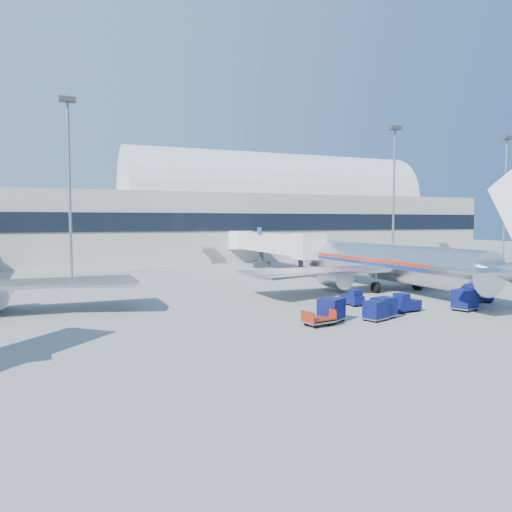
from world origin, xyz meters
name	(u,v)px	position (x,y,z in m)	size (l,w,h in m)	color
ground	(330,303)	(0.00, 0.00, 0.00)	(260.00, 260.00, 0.00)	gray
terminal	(103,219)	(-13.60, 55.96, 7.52)	(170.00, 28.15, 21.00)	#B2AA9E
airliner_main	(391,262)	(10.00, 4.51, 2.93)	(32.00, 37.26, 12.07)	silver
jetbridge_near	(267,243)	(7.60, 30.81, 3.93)	(4.40, 27.50, 6.25)	silver
mast_west	(69,160)	(-20.00, 30.00, 14.79)	(2.00, 1.20, 22.60)	slate
mast_east	(394,175)	(30.00, 30.00, 14.79)	(2.00, 1.20, 22.60)	slate
mast_far_east	(506,179)	(55.00, 30.00, 14.79)	(2.00, 1.20, 22.60)	slate
barrier_near	(468,285)	(18.00, 2.00, 0.45)	(3.00, 0.55, 0.90)	#9E9E96
barrier_mid	(492,284)	(21.30, 2.00, 0.45)	(3.00, 0.55, 0.90)	#9E9E96
tug_lead	(405,303)	(3.25, -6.00, 0.69)	(2.44, 1.44, 1.51)	#090F48
tug_right	(475,293)	(12.28, -4.39, 0.75)	(2.82, 2.47, 1.66)	#090F48
tug_left	(352,298)	(1.18, -1.73, 0.64)	(1.26, 2.23, 1.40)	#090F48
cart_train_a	(384,307)	(0.19, -7.37, 0.82)	(2.01, 1.71, 1.53)	#090F48
cart_train_b	(376,310)	(-0.97, -7.97, 0.78)	(1.99, 1.75, 1.46)	#090F48
cart_train_c	(331,309)	(-4.13, -7.10, 0.90)	(2.40, 2.26, 1.69)	#090F48
cart_solo_near	(465,299)	(8.12, -7.30, 0.91)	(2.29, 1.99, 1.71)	#090F48
cart_open_red	(319,320)	(-5.65, -8.00, 0.39)	(2.28, 1.80, 0.55)	slate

